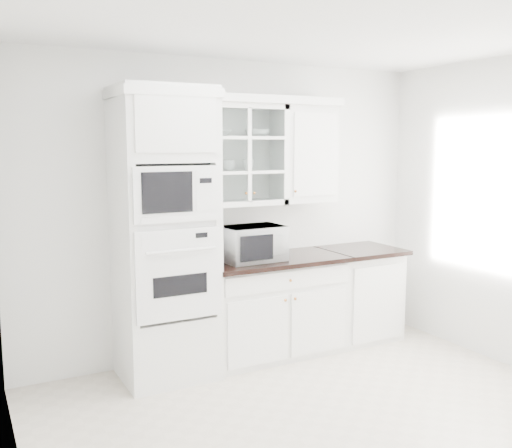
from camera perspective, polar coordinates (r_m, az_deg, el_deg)
ground at (r=4.22m, az=8.36°, el=-19.43°), size 4.00×3.50×0.01m
room_shell at (r=4.11m, az=5.31°, el=5.67°), size 4.00×3.50×2.70m
oven_column at (r=4.73m, az=-9.09°, el=-1.17°), size 0.76×0.68×2.40m
base_cabinet_run at (r=5.33m, az=1.63°, el=-8.16°), size 1.32×0.67×0.92m
extra_base_cabinet at (r=5.87m, az=10.22°, el=-6.77°), size 0.72×0.67×0.92m
upper_cabinet_glass at (r=5.13m, az=-1.52°, el=6.93°), size 0.80×0.33×0.90m
upper_cabinet_solid at (r=5.46m, az=4.89°, el=6.96°), size 0.55×0.33×0.90m
crown_molding at (r=5.07m, az=-2.50°, el=12.39°), size 2.14×0.38×0.07m
countertop_microwave at (r=5.05m, az=-0.43°, el=-1.92°), size 0.55×0.46×0.31m
bowl_a at (r=5.04m, az=-3.93°, el=9.03°), size 0.24×0.24×0.06m
bowl_b at (r=5.20m, az=0.10°, el=9.08°), size 0.25×0.25×0.07m
cup_a at (r=5.09m, az=-2.75°, el=5.87°), size 0.13×0.13×0.10m
cup_b at (r=5.15m, az=-0.75°, el=5.95°), size 0.14×0.14×0.10m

